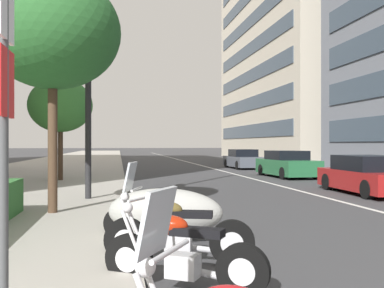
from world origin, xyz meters
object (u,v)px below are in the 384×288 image
Objects in this scene: motorcycle_far_end_row at (163,212)px; street_tree_by_lamp_post at (53,32)px; parking_sign_by_curb at (4,134)px; motorcycle_by_sign_pole at (181,256)px; motorcycle_second_in_row at (176,233)px; street_lamp_with_banners at (97,18)px; street_tree_near_plaza_corner at (60,106)px; car_following_behind at (243,160)px; car_far_down_avenue at (368,176)px; car_lead_in_lane at (287,165)px.

motorcycle_far_end_row is 0.40× the size of street_tree_by_lamp_post.
parking_sign_by_curb reaches higher than motorcycle_far_end_row.
motorcycle_by_sign_pole is 1.19m from motorcycle_second_in_row.
street_tree_by_lamp_post is at bearing 161.04° from street_lamp_with_banners.
motorcycle_second_in_row is at bearing -166.47° from street_tree_near_plaza_corner.
car_following_behind is at bearing -27.15° from street_tree_by_lamp_post.
car_lead_in_lane reaches higher than car_far_down_avenue.
car_lead_in_lane is at bearing 0.72° from car_far_down_avenue.
street_tree_near_plaza_corner reaches higher than car_following_behind.
motorcycle_by_sign_pole is 0.70× the size of parking_sign_by_curb.
street_tree_near_plaza_corner reaches higher than motorcycle_far_end_row.
street_tree_by_lamp_post is (-2.61, 0.90, -1.11)m from street_lamp_with_banners.
motorcycle_far_end_row is 7.49m from street_lamp_with_banners.
motorcycle_second_in_row reaches higher than motorcycle_far_end_row.
car_following_behind reaches higher than motorcycle_by_sign_pole.
car_lead_in_lane is at bearing -41.52° from street_tree_by_lamp_post.
car_far_down_avenue is 10.55m from street_lamp_with_banners.
motorcycle_by_sign_pole is at bearing -157.67° from street_tree_by_lamp_post.
street_tree_by_lamp_post is at bearing -31.44° from motorcycle_far_end_row.
parking_sign_by_curb is at bearing 151.91° from car_lead_in_lane.
motorcycle_second_in_row is at bearing -21.70° from parking_sign_by_curb.
street_tree_by_lamp_post reaches higher than motorcycle_second_in_row.
motorcycle_far_end_row is 0.49× the size of car_lead_in_lane.
car_far_down_avenue is at bearing -118.21° from motorcycle_second_in_row.
car_far_down_avenue is 0.99× the size of street_tree_near_plaza_corner.
motorcycle_far_end_row is (1.52, 0.03, 0.07)m from motorcycle_second_in_row.
motorcycle_by_sign_pole is 9.68m from street_lamp_with_banners.
car_following_behind is 15.76m from street_tree_near_plaza_corner.
motorcycle_second_in_row is 0.48× the size of street_tree_near_plaza_corner.
motorcycle_by_sign_pole is 0.41× the size of street_tree_near_plaza_corner.
street_lamp_with_banners reaches higher than motorcycle_second_in_row.
motorcycle_by_sign_pole is 27.00m from car_following_behind.
street_lamp_with_banners is at bearing -164.82° from street_tree_near_plaza_corner.
car_far_down_avenue reaches higher than motorcycle_by_sign_pole.
motorcycle_second_in_row is 0.96× the size of motorcycle_far_end_row.
car_lead_in_lane is at bearing 178.20° from car_following_behind.
parking_sign_by_curb is at bearing 143.37° from car_far_down_avenue.
car_following_behind is (25.75, -8.11, 0.22)m from motorcycle_by_sign_pole.
car_following_behind is at bearing -90.22° from motorcycle_far_end_row.
street_lamp_with_banners is (-1.07, 9.31, 4.85)m from car_far_down_avenue.
motorcycle_far_end_row is 10.22m from car_far_down_avenue.
car_lead_in_lane is at bearing -100.33° from motorcycle_second_in_row.
street_tree_near_plaza_corner reaches higher than motorcycle_by_sign_pole.
parking_sign_by_curb is 11.29m from street_lamp_with_banners.
car_following_behind is 29.88m from parking_sign_by_curb.
motorcycle_far_end_row is 0.24× the size of street_lamp_with_banners.
car_lead_in_lane is at bearing -80.22° from street_tree_near_plaza_corner.
car_lead_in_lane is 8.51m from car_following_behind.
street_lamp_with_banners reaches higher than motorcycle_far_end_row.
street_lamp_with_banners is at bearing -49.75° from motorcycle_by_sign_pole.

